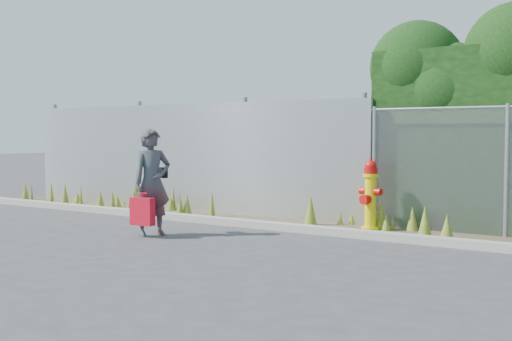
% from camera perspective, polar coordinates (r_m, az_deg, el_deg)
% --- Properties ---
extents(ground, '(80.00, 80.00, 0.00)m').
position_cam_1_polar(ground, '(9.11, -3.32, -6.77)').
color(ground, '#39393C').
rests_on(ground, ground).
extents(curb, '(16.00, 0.22, 0.12)m').
position_cam_1_polar(curb, '(10.58, 2.56, -5.04)').
color(curb, gray).
rests_on(curb, ground).
extents(weed_strip, '(16.00, 1.33, 0.54)m').
position_cam_1_polar(weed_strip, '(11.11, 4.11, -4.14)').
color(weed_strip, '#483D29').
rests_on(weed_strip, ground).
extents(corrugated_fence, '(8.50, 0.21, 2.30)m').
position_cam_1_polar(corrugated_fence, '(13.36, -6.74, 1.17)').
color(corrugated_fence, '#AEB0B5').
rests_on(corrugated_fence, ground).
extents(fire_hydrant, '(0.40, 0.36, 1.19)m').
position_cam_1_polar(fire_hydrant, '(10.65, 10.13, -2.23)').
color(fire_hydrant, yellow).
rests_on(fire_hydrant, ground).
extents(woman, '(0.61, 0.72, 1.67)m').
position_cam_1_polar(woman, '(10.13, -9.22, -1.04)').
color(woman, '#0F6062').
rests_on(woman, ground).
extents(red_tote_bag, '(0.38, 0.14, 0.50)m').
position_cam_1_polar(red_tote_bag, '(9.97, -10.06, -3.61)').
color(red_tote_bag, red).
extents(black_shoulder_bag, '(0.22, 0.09, 0.17)m').
position_cam_1_polar(black_shoulder_bag, '(10.31, -8.33, -0.18)').
color(black_shoulder_bag, black).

